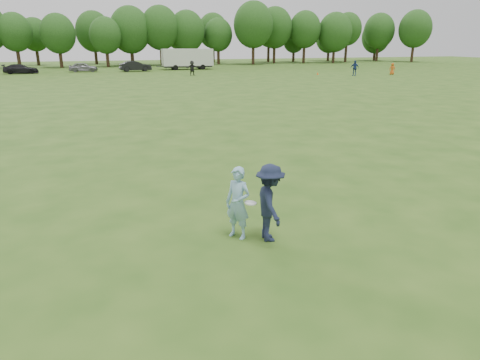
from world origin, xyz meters
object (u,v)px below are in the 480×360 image
(player_far_b, at_px, (355,68))
(player_far_d, at_px, (192,68))
(thrower, at_px, (238,203))
(field_cone, at_px, (318,74))
(cargo_trailer, at_px, (187,58))
(car_e, at_px, (83,67))
(defender, at_px, (270,203))
(player_far_c, at_px, (392,69))
(car_d, at_px, (21,69))
(car_f, at_px, (135,66))

(player_far_b, bearing_deg, player_far_d, -155.19)
(player_far_d, bearing_deg, thrower, -103.88)
(field_cone, bearing_deg, player_far_d, 166.46)
(thrower, relative_size, cargo_trailer, 0.19)
(car_e, bearing_deg, defender, -171.46)
(car_e, bearing_deg, thrower, -172.04)
(thrower, relative_size, defender, 0.94)
(defender, bearing_deg, cargo_trailer, -2.93)
(car_e, distance_m, field_cone, 34.29)
(player_far_c, xyz_separation_m, car_d, (-48.16, 17.93, -0.13))
(cargo_trailer, bearing_deg, player_far_b, -47.40)
(car_d, bearing_deg, cargo_trailer, -87.08)
(player_far_b, relative_size, field_cone, 6.50)
(player_far_b, height_order, car_f, player_far_b)
(defender, bearing_deg, car_f, 4.70)
(player_far_d, relative_size, cargo_trailer, 0.21)
(player_far_b, bearing_deg, cargo_trailer, 177.01)
(player_far_c, bearing_deg, car_d, 13.78)
(defender, xyz_separation_m, player_far_d, (8.74, 49.38, 0.06))
(thrower, height_order, player_far_b, player_far_b)
(defender, bearing_deg, car_e, 11.71)
(cargo_trailer, bearing_deg, car_d, -174.94)
(defender, xyz_separation_m, field_cone, (25.30, 45.39, -0.74))
(defender, xyz_separation_m, car_d, (-13.45, 59.91, -0.23))
(thrower, distance_m, car_d, 60.93)
(thrower, distance_m, field_cone, 51.99)
(defender, distance_m, player_far_d, 50.15)
(field_cone, bearing_deg, cargo_trailer, 131.24)
(player_far_c, xyz_separation_m, player_far_d, (-25.97, 7.40, 0.17))
(cargo_trailer, bearing_deg, thrower, -100.41)
(player_far_b, bearing_deg, car_e, -164.52)
(player_far_c, distance_m, car_d, 51.39)
(car_e, distance_m, cargo_trailer, 15.96)
(player_far_c, height_order, field_cone, player_far_c)
(player_far_b, xyz_separation_m, field_cone, (-3.66, 3.21, -0.82))
(thrower, distance_m, player_far_c, 54.62)
(player_far_c, distance_m, car_f, 37.05)
(car_e, bearing_deg, car_d, 101.61)
(thrower, xyz_separation_m, cargo_trailer, (11.34, 61.71, 0.94))
(player_far_d, relative_size, car_d, 0.42)
(defender, bearing_deg, field_cone, -22.29)
(player_far_c, bearing_deg, car_f, 5.39)
(player_far_b, distance_m, field_cone, 4.94)
(thrower, xyz_separation_m, defender, (0.64, -0.34, 0.05))
(cargo_trailer, bearing_deg, player_far_d, -98.75)
(defender, bearing_deg, thrower, 69.29)
(field_cone, xyz_separation_m, cargo_trailer, (-14.61, 16.66, 1.63))
(player_far_d, relative_size, car_f, 0.41)
(car_e, xyz_separation_m, field_cone, (30.50, -15.67, -0.54))
(player_far_b, relative_size, car_e, 0.48)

